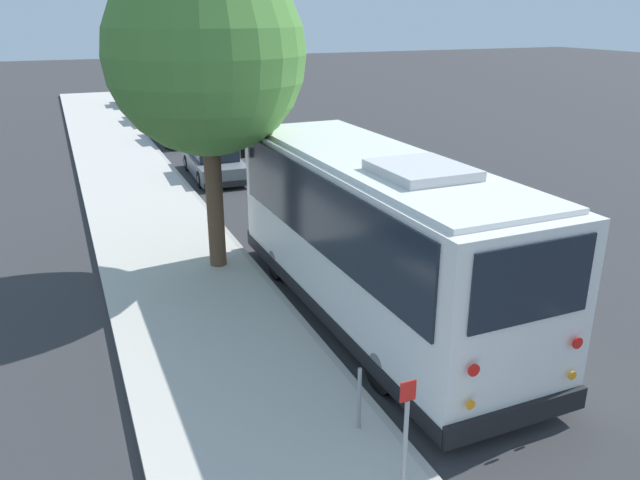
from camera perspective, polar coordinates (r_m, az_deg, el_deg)
ground_plane at (r=14.13m, az=2.33°, el=-4.84°), size 160.00×160.00×0.00m
sidewalk_slab at (r=13.17m, az=-10.87°, el=-6.82°), size 80.00×3.48×0.15m
curb_strip at (r=13.59m, az=-3.39°, el=-5.58°), size 80.00×0.14×0.15m
shuttle_bus at (r=12.43m, az=4.99°, el=0.98°), size 9.09×2.89×3.55m
parked_sedan_gray at (r=24.26m, az=-9.66°, el=7.06°), size 4.61×1.90×1.27m
parked_sedan_blue at (r=31.31m, az=-13.06°, el=9.78°), size 4.31×1.93×1.30m
parked_sedan_tan at (r=37.06m, az=-14.96°, el=11.19°), size 4.73×1.87×1.32m
parked_sedan_navy at (r=44.13m, az=-16.67°, el=12.37°), size 4.18×1.75×1.32m
street_tree at (r=14.49m, az=-10.59°, el=17.55°), size 4.43×4.43×7.83m
sign_post_near at (r=8.30m, az=7.83°, el=-17.12°), size 0.06×0.22×1.58m
sign_post_far at (r=9.41m, az=3.60°, el=-14.26°), size 0.06×0.06×1.01m
lane_stripe_mid at (r=14.75m, az=18.57°, el=-4.81°), size 2.40×0.14×0.01m
lane_stripe_ahead at (r=19.28m, az=7.02°, el=1.98°), size 2.40×0.14×0.01m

